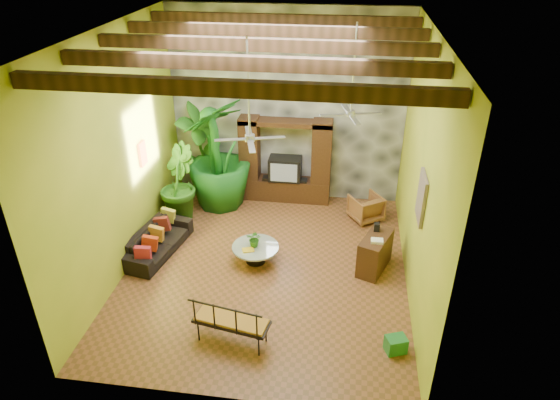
# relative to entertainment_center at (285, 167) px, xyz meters

# --- Properties ---
(ground) EXTENTS (7.00, 7.00, 0.00)m
(ground) POSITION_rel_entertainment_center_xyz_m (0.00, -3.14, -0.97)
(ground) COLOR brown
(ground) RESTS_ON ground
(ceiling) EXTENTS (6.00, 7.00, 0.02)m
(ceiling) POSITION_rel_entertainment_center_xyz_m (0.00, -3.14, 4.03)
(ceiling) COLOR silver
(ceiling) RESTS_ON back_wall
(back_wall) EXTENTS (6.00, 0.02, 5.00)m
(back_wall) POSITION_rel_entertainment_center_xyz_m (0.00, 0.36, 1.53)
(back_wall) COLOR #8FA625
(back_wall) RESTS_ON ground
(left_wall) EXTENTS (0.02, 7.00, 5.00)m
(left_wall) POSITION_rel_entertainment_center_xyz_m (-3.00, -3.14, 1.53)
(left_wall) COLOR #8FA625
(left_wall) RESTS_ON ground
(right_wall) EXTENTS (0.02, 7.00, 5.00)m
(right_wall) POSITION_rel_entertainment_center_xyz_m (3.00, -3.14, 1.53)
(right_wall) COLOR #8FA625
(right_wall) RESTS_ON ground
(stone_accent_wall) EXTENTS (5.98, 0.10, 4.98)m
(stone_accent_wall) POSITION_rel_entertainment_center_xyz_m (0.00, 0.30, 1.53)
(stone_accent_wall) COLOR #393C41
(stone_accent_wall) RESTS_ON ground
(ceiling_beams) EXTENTS (5.95, 5.36, 0.22)m
(ceiling_beams) POSITION_rel_entertainment_center_xyz_m (0.00, -3.14, 3.81)
(ceiling_beams) COLOR #361F11
(ceiling_beams) RESTS_ON ceiling
(entertainment_center) EXTENTS (2.40, 0.55, 2.30)m
(entertainment_center) POSITION_rel_entertainment_center_xyz_m (0.00, 0.00, 0.00)
(entertainment_center) COLOR black
(entertainment_center) RESTS_ON ground
(ceiling_fan_front) EXTENTS (1.28, 1.28, 1.86)m
(ceiling_fan_front) POSITION_rel_entertainment_center_xyz_m (-0.20, -3.54, 2.44)
(ceiling_fan_front) COLOR #A8A8AC
(ceiling_fan_front) RESTS_ON ceiling
(ceiling_fan_back) EXTENTS (1.28, 1.28, 1.86)m
(ceiling_fan_back) POSITION_rel_entertainment_center_xyz_m (1.60, -1.94, 2.44)
(ceiling_fan_back) COLOR #A8A8AC
(ceiling_fan_back) RESTS_ON ceiling
(wall_art_mask) EXTENTS (0.06, 0.32, 0.55)m
(wall_art_mask) POSITION_rel_entertainment_center_xyz_m (-2.96, -2.14, 1.13)
(wall_art_mask) COLOR #BB8716
(wall_art_mask) RESTS_ON left_wall
(wall_art_painting) EXTENTS (0.06, 0.70, 0.90)m
(wall_art_painting) POSITION_rel_entertainment_center_xyz_m (2.96, -3.74, 1.33)
(wall_art_painting) COLOR #26618E
(wall_art_painting) RESTS_ON right_wall
(sofa) EXTENTS (1.15, 2.12, 0.59)m
(sofa) POSITION_rel_entertainment_center_xyz_m (-2.56, -2.90, -0.67)
(sofa) COLOR black
(sofa) RESTS_ON ground
(wicker_armchair) EXTENTS (0.99, 1.00, 0.66)m
(wicker_armchair) POSITION_rel_entertainment_center_xyz_m (2.16, -0.78, -0.63)
(wicker_armchair) COLOR olive
(wicker_armchair) RESTS_ON ground
(tall_plant_a) EXTENTS (1.53, 1.65, 2.59)m
(tall_plant_a) POSITION_rel_entertainment_center_xyz_m (-2.23, -0.07, 0.33)
(tall_plant_a) COLOR #25641A
(tall_plant_a) RESTS_ON ground
(tall_plant_b) EXTENTS (1.18, 1.31, 1.97)m
(tall_plant_b) POSITION_rel_entertainment_center_xyz_m (-2.51, -1.38, 0.02)
(tall_plant_b) COLOR #235817
(tall_plant_b) RESTS_ON ground
(tall_plant_c) EXTENTS (2.20, 2.20, 2.91)m
(tall_plant_c) POSITION_rel_entertainment_center_xyz_m (-1.68, -0.51, 0.49)
(tall_plant_c) COLOR #1A641C
(tall_plant_c) RESTS_ON ground
(coffee_table) EXTENTS (1.04, 1.04, 0.40)m
(coffee_table) POSITION_rel_entertainment_center_xyz_m (-0.27, -2.96, -0.71)
(coffee_table) COLOR black
(coffee_table) RESTS_ON ground
(centerpiece_plant) EXTENTS (0.39, 0.35, 0.38)m
(centerpiece_plant) POSITION_rel_entertainment_center_xyz_m (-0.28, -2.95, -0.38)
(centerpiece_plant) COLOR #2C6C1C
(centerpiece_plant) RESTS_ON coffee_table
(yellow_tray) EXTENTS (0.30, 0.26, 0.03)m
(yellow_tray) POSITION_rel_entertainment_center_xyz_m (-0.40, -3.13, -0.55)
(yellow_tray) COLOR yellow
(yellow_tray) RESTS_ON coffee_table
(iron_bench) EXTENTS (1.42, 0.74, 0.57)m
(iron_bench) POSITION_rel_entertainment_center_xyz_m (-0.25, -5.48, -0.42)
(iron_bench) COLOR black
(iron_bench) RESTS_ON ground
(side_console) EXTENTS (0.81, 1.12, 0.82)m
(side_console) POSITION_rel_entertainment_center_xyz_m (2.33, -2.85, -0.55)
(side_console) COLOR #392212
(side_console) RESTS_ON ground
(green_bin) EXTENTS (0.42, 0.37, 0.31)m
(green_bin) POSITION_rel_entertainment_center_xyz_m (2.65, -5.25, -0.81)
(green_bin) COLOR #20783C
(green_bin) RESTS_ON ground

